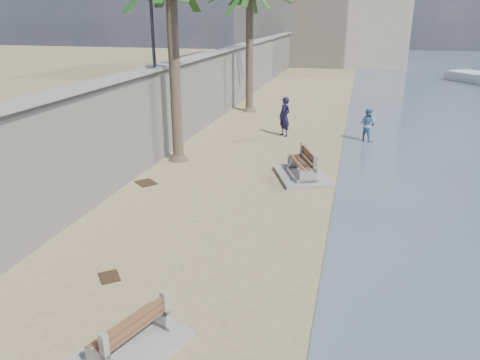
{
  "coord_description": "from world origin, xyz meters",
  "views": [
    {
      "loc": [
        2.47,
        -4.78,
        5.56
      ],
      "look_at": [
        -0.5,
        7.0,
        1.2
      ],
      "focal_mm": 35.0,
      "sensor_mm": 36.0,
      "label": 1
    }
  ],
  "objects_px": {
    "bench_far": "(302,167)",
    "bench_near": "(130,334)",
    "person_a": "(285,114)",
    "person_b": "(368,123)"
  },
  "relations": [
    {
      "from": "bench_far",
      "to": "bench_near",
      "type": "bearing_deg",
      "value": -100.13
    },
    {
      "from": "person_a",
      "to": "person_b",
      "type": "distance_m",
      "value": 3.81
    },
    {
      "from": "bench_far",
      "to": "person_b",
      "type": "relative_size",
      "value": 1.62
    },
    {
      "from": "person_a",
      "to": "person_b",
      "type": "xyz_separation_m",
      "value": [
        3.81,
        0.0,
        -0.22
      ]
    },
    {
      "from": "bench_near",
      "to": "person_a",
      "type": "relative_size",
      "value": 1.05
    },
    {
      "from": "bench_near",
      "to": "person_b",
      "type": "bearing_deg",
      "value": 75.62
    },
    {
      "from": "bench_near",
      "to": "person_a",
      "type": "bearing_deg",
      "value": 89.29
    },
    {
      "from": "person_a",
      "to": "person_b",
      "type": "bearing_deg",
      "value": 43.35
    },
    {
      "from": "person_a",
      "to": "bench_near",
      "type": "bearing_deg",
      "value": -47.39
    },
    {
      "from": "person_a",
      "to": "person_b",
      "type": "height_order",
      "value": "person_a"
    }
  ]
}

